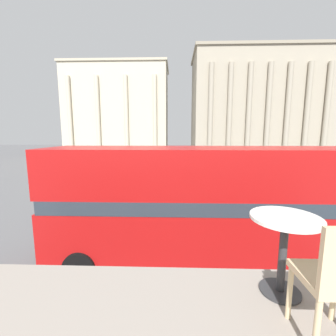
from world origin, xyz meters
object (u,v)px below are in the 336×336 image
double_decker_bus (204,201)px  pedestrian_white (224,161)px  traffic_light_mid (153,161)px  cafe_dining_table (284,237)px  pedestrian_black (121,166)px  car_navy (119,165)px  plaza_building_left (119,111)px  pedestrian_grey (118,159)px  plaza_building_right (256,107)px  traffic_light_near (263,177)px  pedestrian_yellow (303,192)px

double_decker_bus → pedestrian_white: size_ratio=6.06×
traffic_light_mid → cafe_dining_table: bearing=-80.6°
pedestrian_black → traffic_light_mid: bearing=-24.4°
double_decker_bus → car_navy: 23.57m
plaza_building_left → pedestrian_black: 31.93m
plaza_building_left → pedestrian_black: bearing=-75.9°
double_decker_bus → cafe_dining_table: double_decker_bus is taller
pedestrian_grey → pedestrian_black: pedestrian_grey is taller
cafe_dining_table → plaza_building_right: size_ratio=0.03×
pedestrian_white → traffic_light_near: bearing=-93.9°
cafe_dining_table → plaza_building_left: size_ratio=0.03×
double_decker_bus → pedestrian_yellow: (7.56, 7.11, -1.44)m
plaza_building_left → cafe_dining_table: bearing=-74.6°
plaza_building_left → traffic_light_near: 48.98m
cafe_dining_table → traffic_light_mid: bearing=99.4°
cafe_dining_table → pedestrian_black: size_ratio=0.45×
car_navy → pedestrian_black: (0.89, -2.58, 0.23)m
plaza_building_right → pedestrian_yellow: plaza_building_right is taller
double_decker_bus → pedestrian_yellow: size_ratio=6.53×
pedestrian_black → car_navy: bearing=140.5°
plaza_building_right → pedestrian_grey: plaza_building_right is taller
double_decker_bus → traffic_light_near: double_decker_bus is taller
cafe_dining_table → traffic_light_near: cafe_dining_table is taller
pedestrian_yellow → pedestrian_grey: bearing=5.8°
traffic_light_near → pedestrian_white: 20.14m
pedestrian_yellow → pedestrian_black: bearing=15.3°
traffic_light_mid → pedestrian_black: (-4.53, 6.68, -1.44)m
double_decker_bus → pedestrian_black: size_ratio=6.77×
cafe_dining_table → traffic_light_mid: (-3.08, 18.52, -1.50)m
pedestrian_white → pedestrian_grey: (-15.80, 2.33, -0.06)m
traffic_light_near → plaza_building_left: bearing=113.0°
plaza_building_right → traffic_light_near: plaza_building_right is taller
pedestrian_grey → pedestrian_yellow: (17.48, -19.57, -0.02)m
plaza_building_right → car_navy: (-23.79, -17.44, -9.55)m
plaza_building_right → car_navy: 31.00m
double_decker_bus → pedestrian_yellow: double_decker_bus is taller
car_navy → cafe_dining_table: bearing=-55.1°
pedestrian_white → pedestrian_black: size_ratio=1.12×
plaza_building_left → car_navy: plaza_building_left is taller
pedestrian_grey → pedestrian_yellow: size_ratio=1.02×
plaza_building_right → pedestrian_black: 31.80m
car_navy → pedestrian_black: size_ratio=2.58×
car_navy → pedestrian_grey: (-1.37, 4.78, 0.29)m
traffic_light_mid → plaza_building_left: bearing=108.3°
traffic_light_near → pedestrian_yellow: (3.79, 2.74, -1.53)m
traffic_light_mid → pedestrian_yellow: 12.11m
car_navy → traffic_light_mid: bearing=-41.7°
pedestrian_black → double_decker_bus: bearing=-37.0°
double_decker_bus → plaza_building_left: size_ratio=0.45×
double_decker_bus → traffic_light_mid: bearing=102.7°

